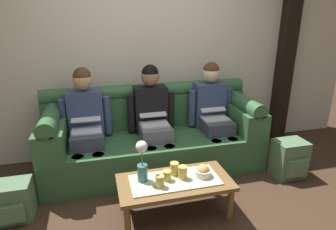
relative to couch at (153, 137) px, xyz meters
name	(u,v)px	position (x,y,z in m)	size (l,w,h in m)	color
ground_plane	(182,230)	(0.00, -1.17, -0.37)	(14.00, 14.00, 0.00)	#382619
back_wall_patterned	(143,40)	(0.00, 0.53, 1.08)	(6.00, 0.12, 2.90)	beige
timber_pillar	(287,38)	(1.98, 0.41, 1.08)	(0.20, 0.20, 2.90)	black
couch	(153,137)	(0.00, 0.00, 0.00)	(2.46, 0.88, 0.96)	#2D5633
person_left	(86,120)	(-0.74, 0.00, 0.29)	(0.56, 0.67, 1.22)	#383D4C
person_middle	(153,114)	(0.00, 0.00, 0.29)	(0.56, 0.67, 1.22)	#595B66
person_right	(212,109)	(0.74, 0.00, 0.29)	(0.56, 0.67, 1.22)	#383D4C
coffee_table	(175,185)	(0.00, -0.95, -0.06)	(1.01, 0.50, 0.37)	brown
flower_vase	(142,161)	(-0.28, -0.89, 0.19)	(0.10, 0.10, 0.38)	#336672
snack_bowl	(203,172)	(0.26, -0.96, 0.04)	(0.15, 0.15, 0.12)	silver
cup_near_left	(167,175)	(-0.07, -0.94, 0.04)	(0.08, 0.08, 0.09)	gold
cup_near_right	(183,172)	(0.07, -0.95, 0.06)	(0.08, 0.08, 0.12)	gold
cup_far_center	(160,181)	(-0.15, -1.03, 0.05)	(0.08, 0.08, 0.10)	gold
cup_far_left	(174,169)	(0.02, -0.86, 0.06)	(0.08, 0.08, 0.12)	gold
backpack_left	(15,201)	(-1.39, -0.64, -0.19)	(0.29, 0.30, 0.35)	#4C6B4C
backpack_right	(289,159)	(1.44, -0.63, -0.16)	(0.34, 0.31, 0.43)	#4C6B4C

